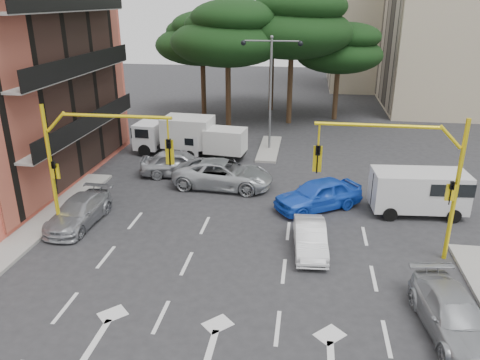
# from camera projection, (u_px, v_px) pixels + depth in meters

# --- Properties ---
(ground) EXTENTS (120.00, 120.00, 0.00)m
(ground) POSITION_uv_depth(u_px,v_px,m) (235.00, 267.00, 18.97)
(ground) COLOR #28282B
(ground) RESTS_ON ground
(median_strip) EXTENTS (1.40, 6.00, 0.15)m
(median_strip) POSITION_uv_depth(u_px,v_px,m) (269.00, 149.00, 33.70)
(median_strip) COLOR gray
(median_strip) RESTS_ON ground
(apartment_beige_far) EXTENTS (16.20, 12.15, 16.70)m
(apartment_beige_far) POSITION_uv_depth(u_px,v_px,m) (402.00, 15.00, 54.75)
(apartment_beige_far) COLOR #B8AD8A
(apartment_beige_far) RESTS_ON ground
(pine_left_near) EXTENTS (9.15, 9.15, 10.23)m
(pine_left_near) POSITION_uv_depth(u_px,v_px,m) (228.00, 33.00, 36.99)
(pine_left_near) COLOR #382616
(pine_left_near) RESTS_ON ground
(pine_center) EXTENTS (9.98, 9.98, 11.16)m
(pine_center) POSITION_uv_depth(u_px,v_px,m) (293.00, 23.00, 37.90)
(pine_center) COLOR #382616
(pine_center) RESTS_ON ground
(pine_left_far) EXTENTS (8.32, 8.32, 9.30)m
(pine_left_far) POSITION_uv_depth(u_px,v_px,m) (203.00, 38.00, 41.33)
(pine_left_far) COLOR #382616
(pine_left_far) RESTS_ON ground
(pine_right) EXTENTS (7.49, 7.49, 8.37)m
(pine_right) POSITION_uv_depth(u_px,v_px,m) (340.00, 48.00, 39.96)
(pine_right) COLOR #382616
(pine_right) RESTS_ON ground
(pine_back) EXTENTS (9.15, 9.15, 10.23)m
(pine_back) POSITION_uv_depth(u_px,v_px,m) (273.00, 28.00, 43.03)
(pine_back) COLOR #382616
(pine_back) RESTS_ON ground
(signal_mast_right) EXTENTS (5.79, 0.37, 6.00)m
(signal_mast_right) POSITION_uv_depth(u_px,v_px,m) (412.00, 169.00, 18.48)
(signal_mast_right) COLOR yellow
(signal_mast_right) RESTS_ON ground
(signal_mast_left) EXTENTS (5.79, 0.37, 6.00)m
(signal_mast_left) POSITION_uv_depth(u_px,v_px,m) (87.00, 154.00, 20.32)
(signal_mast_left) COLOR yellow
(signal_mast_left) RESTS_ON ground
(street_lamp_center) EXTENTS (4.16, 0.36, 7.77)m
(street_lamp_center) POSITION_uv_depth(u_px,v_px,m) (271.00, 73.00, 31.75)
(street_lamp_center) COLOR slate
(street_lamp_center) RESTS_ON median_strip
(car_white_hatch) EXTENTS (1.58, 3.81, 1.23)m
(car_white_hatch) POSITION_uv_depth(u_px,v_px,m) (310.00, 238.00, 20.01)
(car_white_hatch) COLOR silver
(car_white_hatch) RESTS_ON ground
(car_blue_compact) EXTENTS (4.91, 4.12, 1.58)m
(car_blue_compact) POSITION_uv_depth(u_px,v_px,m) (318.00, 194.00, 24.00)
(car_blue_compact) COLOR blue
(car_blue_compact) RESTS_ON ground
(car_silver_wagon) EXTENTS (2.01, 4.53, 1.29)m
(car_silver_wagon) POSITION_uv_depth(u_px,v_px,m) (79.00, 212.00, 22.39)
(car_silver_wagon) COLOR #999BA0
(car_silver_wagon) RESTS_ON ground
(car_silver_cross_a) EXTENTS (5.83, 2.98, 1.58)m
(car_silver_cross_a) POSITION_uv_depth(u_px,v_px,m) (223.00, 174.00, 26.78)
(car_silver_cross_a) COLOR #AFB3B7
(car_silver_cross_a) RESTS_ON ground
(car_silver_cross_b) EXTENTS (4.92, 2.62, 1.59)m
(car_silver_cross_b) POSITION_uv_depth(u_px,v_px,m) (179.00, 163.00, 28.54)
(car_silver_cross_b) COLOR #9DA0A5
(car_silver_cross_b) RESTS_ON ground
(car_silver_parked) EXTENTS (2.43, 4.76, 1.32)m
(car_silver_parked) POSITION_uv_depth(u_px,v_px,m) (453.00, 315.00, 15.05)
(car_silver_parked) COLOR #989B9F
(car_silver_parked) RESTS_ON ground
(van_white) EXTENTS (4.70, 2.42, 2.28)m
(van_white) POSITION_uv_depth(u_px,v_px,m) (418.00, 192.00, 23.34)
(van_white) COLOR silver
(van_white) RESTS_ON ground
(box_truck_a) EXTENTS (5.61, 2.68, 2.69)m
(box_truck_a) POSITION_uv_depth(u_px,v_px,m) (175.00, 136.00, 32.26)
(box_truck_a) COLOR silver
(box_truck_a) RESTS_ON ground
(box_truck_b) EXTENTS (4.54, 2.34, 2.14)m
(box_truck_b) POSITION_uv_depth(u_px,v_px,m) (214.00, 144.00, 31.42)
(box_truck_b) COLOR silver
(box_truck_b) RESTS_ON ground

